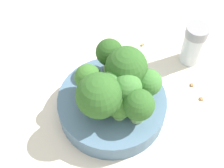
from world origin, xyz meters
name	(u,v)px	position (x,y,z in m)	size (l,w,h in m)	color
ground_plane	(112,111)	(0.00, 0.00, 0.00)	(3.00, 3.00, 0.00)	beige
bowl	(112,105)	(0.00, 0.00, 0.02)	(0.15, 0.15, 0.03)	slate
broccoli_floret_0	(138,106)	(0.02, 0.04, 0.06)	(0.04, 0.04, 0.05)	#84AD66
broccoli_floret_1	(99,96)	(0.03, -0.01, 0.07)	(0.06, 0.06, 0.07)	#84AD66
broccoli_floret_2	(126,68)	(-0.03, 0.01, 0.07)	(0.06, 0.06, 0.07)	#84AD66
broccoli_floret_3	(120,107)	(0.02, 0.02, 0.05)	(0.03, 0.03, 0.04)	#8EB770
broccoli_floret_4	(87,80)	(0.00, -0.03, 0.06)	(0.04, 0.04, 0.05)	#84AD66
broccoli_floret_5	(148,83)	(-0.03, 0.04, 0.06)	(0.04, 0.04, 0.05)	#7A9E5B
broccoli_floret_6	(110,82)	(0.00, 0.00, 0.07)	(0.04, 0.04, 0.05)	#7A9E5B
broccoli_floret_7	(109,54)	(-0.05, -0.02, 0.07)	(0.04, 0.04, 0.06)	#8EB770
broccoli_floret_8	(128,87)	(0.00, 0.02, 0.07)	(0.04, 0.04, 0.06)	#7A9E5B
pepper_shaker	(193,44)	(-0.14, 0.08, 0.04)	(0.04, 0.04, 0.07)	silver
almond_crumb_0	(201,98)	(-0.07, 0.12, 0.00)	(0.01, 0.00, 0.01)	olive
almond_crumb_1	(192,84)	(-0.09, 0.10, 0.00)	(0.01, 0.00, 0.01)	olive
almond_crumb_2	(142,44)	(-0.14, 0.00, 0.00)	(0.01, 0.00, 0.01)	#AD7F4C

